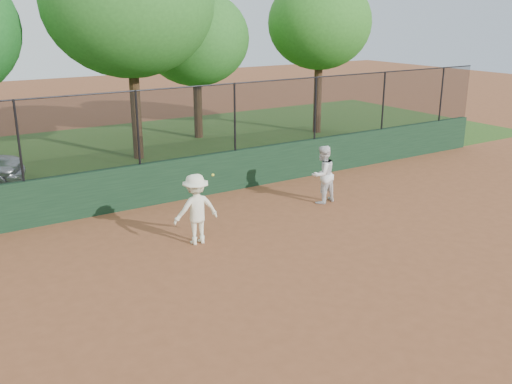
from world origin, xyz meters
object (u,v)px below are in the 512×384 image
player_second (323,174)px  tree_4 (320,23)px  tree_2 (129,2)px  player_main (196,209)px  tree_3 (196,39)px

player_second → tree_4: 10.63m
tree_2 → tree_4: 8.52m
tree_2 → player_main: bearing=-102.7°
tree_3 → tree_4: tree_4 is taller
tree_4 → player_main: bearing=-140.4°
player_main → tree_2: size_ratio=0.21×
player_second → tree_2: 9.27m
tree_3 → player_main: bearing=-117.4°
player_second → player_main: player_main is taller
tree_3 → tree_4: 5.32m
player_main → tree_4: (10.36, 8.58, 3.86)m
tree_3 → tree_4: (4.94, -1.87, 0.59)m
player_second → player_main: size_ratio=0.97×
player_main → tree_2: tree_2 is taller
player_second → tree_3: (1.10, 9.70, 3.29)m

